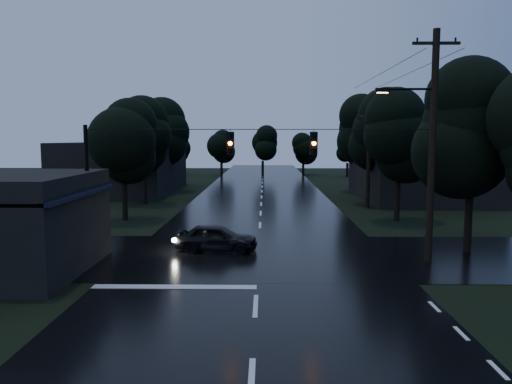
{
  "coord_description": "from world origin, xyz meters",
  "views": [
    {
      "loc": [
        0.29,
        -10.64,
        5.42
      ],
      "look_at": [
        -0.14,
        13.8,
        2.78
      ],
      "focal_mm": 35.0,
      "sensor_mm": 36.0,
      "label": 1
    }
  ],
  "objects": [
    {
      "name": "car",
      "position": [
        -2.01,
        12.89,
        0.67
      ],
      "size": [
        4.07,
        2.01,
        1.33
      ],
      "primitive_type": "imported",
      "rotation": [
        0.0,
        0.0,
        1.45
      ],
      "color": "black",
      "rests_on": "ground"
    },
    {
      "name": "tree_right_a",
      "position": [
        9.0,
        22.0,
        5.62
      ],
      "size": [
        4.2,
        4.2,
        8.85
      ],
      "color": "black",
      "rests_on": "ground"
    },
    {
      "name": "tree_left_c",
      "position": [
        -10.2,
        40.0,
        5.99
      ],
      "size": [
        4.48,
        4.48,
        9.44
      ],
      "color": "black",
      "rests_on": "ground"
    },
    {
      "name": "tree_corner_near",
      "position": [
        10.0,
        13.0,
        5.99
      ],
      "size": [
        4.48,
        4.48,
        9.44
      ],
      "color": "black",
      "rests_on": "ground"
    },
    {
      "name": "tree_right_b",
      "position": [
        9.6,
        30.0,
        5.99
      ],
      "size": [
        4.48,
        4.48,
        9.44
      ],
      "color": "black",
      "rests_on": "ground"
    },
    {
      "name": "cross_street",
      "position": [
        0.0,
        12.0,
        0.0
      ],
      "size": [
        60.0,
        9.0,
        0.02
      ],
      "primitive_type": "cube",
      "color": "black",
      "rests_on": "ground"
    },
    {
      "name": "utility_pole_main",
      "position": [
        7.41,
        11.0,
        5.26
      ],
      "size": [
        3.5,
        0.3,
        10.0
      ],
      "color": "black",
      "rests_on": "ground"
    },
    {
      "name": "anchor_pole_left",
      "position": [
        -7.5,
        11.0,
        3.0
      ],
      "size": [
        0.18,
        0.18,
        6.0
      ],
      "primitive_type": "cylinder",
      "color": "black",
      "rests_on": "ground"
    },
    {
      "name": "span_signals",
      "position": [
        0.56,
        10.99,
        5.24
      ],
      "size": [
        15.0,
        0.37,
        1.12
      ],
      "color": "black",
      "rests_on": "ground"
    },
    {
      "name": "utility_pole_far",
      "position": [
        8.3,
        28.0,
        3.88
      ],
      "size": [
        2.0,
        0.3,
        7.5
      ],
      "color": "black",
      "rests_on": "ground"
    },
    {
      "name": "tree_left_a",
      "position": [
        -9.0,
        22.0,
        5.24
      ],
      "size": [
        3.92,
        3.92,
        8.26
      ],
      "color": "black",
      "rests_on": "ground"
    },
    {
      "name": "building_far_right",
      "position": [
        14.0,
        34.0,
        2.2
      ],
      "size": [
        10.0,
        14.0,
        4.4
      ],
      "primitive_type": "cube",
      "color": "black",
      "rests_on": "ground"
    },
    {
      "name": "ground",
      "position": [
        0.0,
        0.0,
        0.0
      ],
      "size": [
        160.0,
        160.0,
        0.0
      ],
      "primitive_type": "plane",
      "color": "black",
      "rests_on": "ground"
    },
    {
      "name": "main_road",
      "position": [
        0.0,
        30.0,
        0.0
      ],
      "size": [
        12.0,
        120.0,
        0.02
      ],
      "primitive_type": "cube",
      "color": "black",
      "rests_on": "ground"
    },
    {
      "name": "tree_right_c",
      "position": [
        10.2,
        40.0,
        6.37
      ],
      "size": [
        4.76,
        4.76,
        10.03
      ],
      "color": "black",
      "rests_on": "ground"
    },
    {
      "name": "building_far_left",
      "position": [
        -14.0,
        40.0,
        2.5
      ],
      "size": [
        10.0,
        16.0,
        5.0
      ],
      "primitive_type": "cube",
      "color": "black",
      "rests_on": "ground"
    },
    {
      "name": "tree_left_b",
      "position": [
        -9.6,
        30.0,
        5.62
      ],
      "size": [
        4.2,
        4.2,
        8.85
      ],
      "color": "black",
      "rests_on": "ground"
    }
  ]
}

